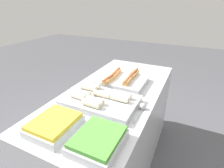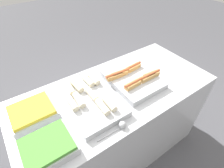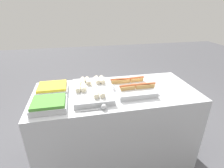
# 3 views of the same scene
# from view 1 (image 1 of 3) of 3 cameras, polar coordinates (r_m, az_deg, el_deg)

# --- Properties ---
(ground_plane) EXTENTS (12.00, 12.00, 0.00)m
(ground_plane) POSITION_cam_1_polar(r_m,az_deg,el_deg) (2.05, 0.49, -24.11)
(ground_plane) COLOR #4C4C51
(counter) EXTENTS (1.60, 0.74, 0.86)m
(counter) POSITION_cam_1_polar(r_m,az_deg,el_deg) (1.74, 0.54, -14.88)
(counter) COLOR #B7BABF
(counter) RESTS_ON ground_plane
(tray_hotdogs) EXTENTS (0.41, 0.44, 0.10)m
(tray_hotdogs) POSITION_cam_1_polar(r_m,az_deg,el_deg) (1.62, 3.14, 1.35)
(tray_hotdogs) COLOR #B7BABF
(tray_hotdogs) RESTS_ON counter
(tray_wraps) EXTENTS (0.35, 0.54, 0.09)m
(tray_wraps) POSITION_cam_1_polar(r_m,az_deg,el_deg) (1.30, -4.03, -5.15)
(tray_wraps) COLOR #B7BABF
(tray_wraps) RESTS_ON counter
(tray_side_front) EXTENTS (0.28, 0.24, 0.07)m
(tray_side_front) POSITION_cam_1_polar(r_m,az_deg,el_deg) (0.97, -4.51, -17.87)
(tray_side_front) COLOR #B7BABF
(tray_side_front) RESTS_ON counter
(tray_side_back) EXTENTS (0.28, 0.24, 0.07)m
(tray_side_back) POSITION_cam_1_polar(r_m,az_deg,el_deg) (1.11, -18.31, -12.48)
(tray_side_back) COLOR #B7BABF
(tray_side_back) RESTS_ON counter
(serving_spoon_near) EXTENTS (0.21, 0.05, 0.05)m
(serving_spoon_near) POSITION_cam_1_polar(r_m,az_deg,el_deg) (1.25, 9.74, -7.61)
(serving_spoon_near) COLOR #B2B5BA
(serving_spoon_near) RESTS_ON counter
(serving_spoon_far) EXTENTS (0.20, 0.05, 0.05)m
(serving_spoon_far) POSITION_cam_1_polar(r_m,az_deg,el_deg) (1.50, -12.98, -2.09)
(serving_spoon_far) COLOR #B2B5BA
(serving_spoon_far) RESTS_ON counter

